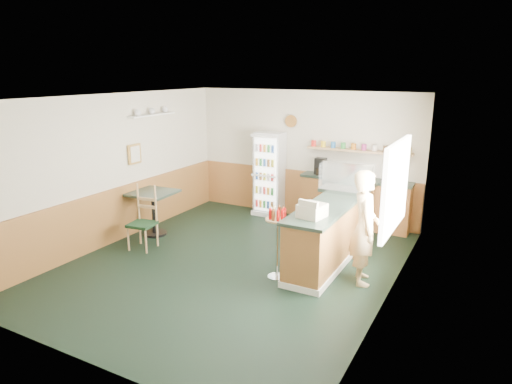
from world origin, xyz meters
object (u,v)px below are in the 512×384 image
Objects in this scene: cash_register at (312,211)px; display_case at (347,178)px; shopkeeper at (365,228)px; cafe_chair at (145,215)px; cafe_table at (154,205)px; drinks_fridge at (269,174)px; condiment_stand at (277,231)px.

display_case is at bearing 99.94° from cash_register.
cafe_chair is (-3.81, -0.45, -0.27)m from shopkeeper.
shopkeeper is 4.11m from cafe_table.
cafe_table is (-1.34, -2.25, -0.30)m from drinks_fridge.
cash_register is at bearing 16.98° from condiment_stand.
shopkeeper reaches higher than display_case.
cash_register is at bearing -5.96° from cafe_chair.
shopkeeper reaches higher than cash_register.
cash_register is at bearing 93.56° from shopkeeper.
display_case is (2.06, -1.06, 0.36)m from drinks_fridge.
condiment_stand is at bearing -153.07° from cash_register.
cash_register is at bearing -90.00° from display_case.
display_case is at bearing 21.29° from cafe_chair.
drinks_fridge is at bearing 27.71° from shopkeeper.
cash_register is 0.32× the size of cafe_chair.
drinks_fridge reaches higher than display_case.
cafe_chair is at bearing -167.82° from cash_register.
display_case is 3.63m from cafe_chair.
shopkeeper is at bearing 35.19° from cash_register.
cash_register is 3.47m from cafe_table.
cafe_chair is (-3.11, -0.12, -0.52)m from cash_register.
condiment_stand is 1.29× the size of cafe_table.
shopkeeper reaches higher than condiment_stand.
display_case reaches higher than cafe_table.
drinks_fridge is 5.01× the size of cash_register.
cafe_table is (-3.40, -1.19, -0.66)m from display_case.
drinks_fridge is at bearing 59.17° from cafe_table.
cafe_table is 0.76× the size of cafe_chair.
cafe_chair is (-2.62, 0.03, -0.16)m from condiment_stand.
cafe_chair is at bearing 179.38° from condiment_stand.
shopkeeper is 3.84m from cafe_chair.
cafe_chair reaches higher than cafe_table.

